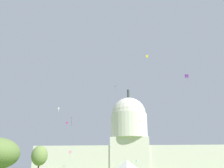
# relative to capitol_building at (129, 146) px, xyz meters

# --- Properties ---
(capitol_building) EXTENTS (140.51, 28.00, 64.86)m
(capitol_building) POSITION_rel_capitol_building_xyz_m (0.00, 0.00, 0.00)
(capitol_building) COLOR beige
(capitol_building) RESTS_ON ground_plane
(tree_west_near) EXTENTS (10.64, 10.71, 14.24)m
(tree_west_near) POSITION_rel_capitol_building_xyz_m (-43.26, -70.04, -11.11)
(tree_west_near) COLOR #4C3823
(tree_west_near) RESTS_ON ground_plane
(kite_magenta_mid) EXTENTS (1.16, 1.15, 1.02)m
(kite_magenta_mid) POSITION_rel_capitol_building_xyz_m (-40.75, -31.39, 11.82)
(kite_magenta_mid) COLOR #D1339E
(kite_black_mid) EXTENTS (1.45, 1.50, 4.14)m
(kite_black_mid) POSITION_rel_capitol_building_xyz_m (-31.84, -56.10, 9.17)
(kite_black_mid) COLOR black
(kite_violet_mid) EXTENTS (1.05, 1.13, 2.53)m
(kite_violet_mid) POSITION_rel_capitol_building_xyz_m (19.43, -108.04, 12.92)
(kite_violet_mid) COLOR purple
(kite_yellow_high) EXTENTS (1.08, 0.19, 2.73)m
(kite_yellow_high) POSITION_rel_capitol_building_xyz_m (8.92, -80.40, 34.33)
(kite_yellow_high) COLOR yellow
(kite_cyan_low) EXTENTS (0.68, 0.41, 2.67)m
(kite_cyan_low) POSITION_rel_capitol_building_xyz_m (3.53, -32.49, -12.62)
(kite_cyan_low) COLOR #33BCDB
(kite_turquoise_mid) EXTENTS (1.21, 1.37, 3.40)m
(kite_turquoise_mid) POSITION_rel_capitol_building_xyz_m (-3.23, -49.89, -0.67)
(kite_turquoise_mid) COLOR teal
(kite_white_mid) EXTENTS (1.04, 1.04, 2.32)m
(kite_white_mid) POSITION_rel_capitol_building_xyz_m (-34.77, -74.05, 10.59)
(kite_white_mid) COLOR white
(kite_blue_high) EXTENTS (1.56, 0.70, 2.04)m
(kite_blue_high) POSITION_rel_capitol_building_xyz_m (-8.38, -41.03, 32.64)
(kite_blue_high) COLOR blue
(kite_gold_mid) EXTENTS (1.33, 1.62, 3.94)m
(kite_gold_mid) POSITION_rel_capitol_building_xyz_m (5.51, -50.31, 7.91)
(kite_gold_mid) COLOR gold
(kite_pink_low) EXTENTS (1.41, 1.39, 3.82)m
(kite_pink_low) POSITION_rel_capitol_building_xyz_m (-28.83, -69.15, -9.45)
(kite_pink_low) COLOR pink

